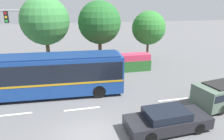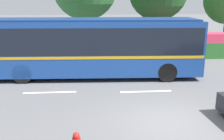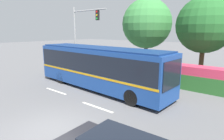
{
  "view_description": "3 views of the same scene",
  "coord_description": "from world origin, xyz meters",
  "px_view_note": "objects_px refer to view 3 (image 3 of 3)",
  "views": [
    {
      "loc": [
        -0.84,
        -8.84,
        6.71
      ],
      "look_at": [
        2.41,
        5.61,
        1.8
      ],
      "focal_mm": 31.83,
      "sensor_mm": 36.0,
      "label": 1
    },
    {
      "loc": [
        -2.76,
        -8.39,
        4.11
      ],
      "look_at": [
        -1.83,
        2.55,
        1.24
      ],
      "focal_mm": 43.07,
      "sensor_mm": 36.0,
      "label": 2
    },
    {
      "loc": [
        7.04,
        -4.2,
        4.33
      ],
      "look_at": [
        -0.84,
        5.34,
        1.78
      ],
      "focal_mm": 30.41,
      "sensor_mm": 36.0,
      "label": 3
    }
  ],
  "objects_px": {
    "traffic_light_pole": "(81,31)",
    "city_bus": "(98,65)",
    "street_tree_centre": "(205,25)",
    "street_tree_left": "(147,24)"
  },
  "relations": [
    {
      "from": "street_tree_left",
      "to": "street_tree_centre",
      "type": "xyz_separation_m",
      "value": [
        5.73,
        -0.5,
        -0.25
      ]
    },
    {
      "from": "city_bus",
      "to": "traffic_light_pole",
      "type": "bearing_deg",
      "value": 153.12
    },
    {
      "from": "city_bus",
      "to": "street_tree_centre",
      "type": "bearing_deg",
      "value": 55.65
    },
    {
      "from": "street_tree_centre",
      "to": "traffic_light_pole",
      "type": "bearing_deg",
      "value": -157.73
    },
    {
      "from": "traffic_light_pole",
      "to": "street_tree_left",
      "type": "distance_m",
      "value": 6.78
    },
    {
      "from": "city_bus",
      "to": "street_tree_left",
      "type": "distance_m",
      "value": 8.34
    },
    {
      "from": "street_tree_left",
      "to": "street_tree_centre",
      "type": "height_order",
      "value": "street_tree_left"
    },
    {
      "from": "traffic_light_pole",
      "to": "city_bus",
      "type": "bearing_deg",
      "value": -29.61
    },
    {
      "from": "street_tree_left",
      "to": "traffic_light_pole",
      "type": "bearing_deg",
      "value": -134.74
    },
    {
      "from": "street_tree_centre",
      "to": "city_bus",
      "type": "bearing_deg",
      "value": -127.07
    }
  ]
}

